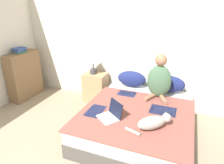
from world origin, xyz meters
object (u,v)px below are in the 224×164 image
Objects in this scene: laptop_open at (111,115)px; book_stack_top at (20,50)px; table_lamp at (93,59)px; nightstand at (96,87)px; pillow_near at (132,79)px; pillow_far at (169,84)px; bed at (138,120)px; bookshelf at (25,75)px; cat_tabby at (154,122)px; person_sitting at (159,79)px.

laptop_open is 1.70× the size of book_stack_top.
nightstand is at bearing 2.96° from table_lamp.
pillow_near and pillow_far have the same top height.
pillow_far is (0.70, 0.00, 0.00)m from pillow_near.
bed is 0.95m from pillow_near.
table_lamp reaches higher than pillow_far.
bookshelf is (-2.24, -0.43, -0.09)m from pillow_near.
bed is at bearing -33.76° from table_lamp.
cat_tabby is 1.88m from nightstand.
person_sitting reaches higher than nightstand.
table_lamp is at bearing 162.24° from laptop_open.
bed is 1.92× the size of bookshelf.
bookshelf is (-2.59, 0.38, 0.28)m from bed.
pillow_near is 1.41m from cat_tabby.
book_stack_top is at bearing -176.97° from person_sitting.
table_lamp is at bearing 15.14° from bookshelf.
book_stack_top is at bearing -164.55° from table_lamp.
nightstand is (-1.46, -0.04, -0.28)m from pillow_far.
pillow_far is 1.25m from cat_tabby.
laptop_open is at bearing -19.02° from bookshelf.
laptop_open reaches higher than cat_tabby.
pillow_near is at bearing 180.00° from pillow_far.
pillow_far is 2.36× the size of book_stack_top.
cat_tabby is at bearing -15.76° from bookshelf.
pillow_near is 1.38× the size of laptop_open.
laptop_open is at bearing -126.10° from bed.
pillow_far is 1.38× the size of laptop_open.
book_stack_top is (-2.29, 0.78, 0.56)m from laptop_open.
bed is 3.56× the size of cat_tabby.
laptop_open is (-0.51, -0.93, -0.27)m from person_sitting.
person_sitting reaches higher than bed.
bookshelf is at bearing -171.70° from pillow_far.
bed is 3.46× the size of pillow_far.
bed is at bearing 90.55° from laptop_open.
person_sitting is at bearing 54.70° from cat_tabby.
pillow_near is 0.56× the size of bookshelf.
table_lamp is at bearing 169.45° from person_sitting.
book_stack_top is at bearing -162.18° from laptop_open.
pillow_far is at bearing 1.44° from nightstand.
cat_tabby is (0.10, -0.96, -0.23)m from person_sitting.
cat_tabby is at bearing -15.60° from book_stack_top.
pillow_far is at bearing 63.09° from person_sitting.
book_stack_top is at bearing -95.18° from bookshelf.
person_sitting is 0.75× the size of bookshelf.
bookshelf is at bearing -177.15° from person_sitting.
cat_tabby is 0.61m from laptop_open.
nightstand is at bearing 15.16° from book_stack_top.
bookshelf is (-2.90, 0.82, -0.03)m from cat_tabby.
cat_tabby is 1.93m from table_lamp.
book_stack_top is at bearing -171.54° from pillow_far.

